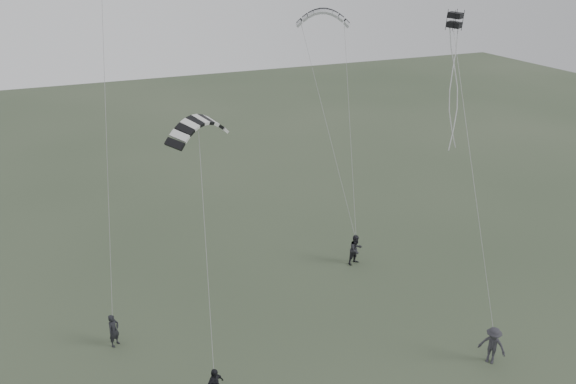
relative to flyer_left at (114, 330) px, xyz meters
name	(u,v)px	position (x,y,z in m)	size (l,w,h in m)	color
ground	(307,371)	(8.08, -5.46, -0.88)	(140.00, 140.00, 0.00)	#36442E
flyer_left	(114,330)	(0.00, 0.00, 0.00)	(0.64, 0.42, 1.76)	black
flyer_right	(356,250)	(15.02, 2.43, 0.11)	(0.96, 0.75, 1.97)	black
flyer_far	(492,345)	(16.46, -8.26, 0.10)	(1.26, 0.73, 1.95)	#2C2B31
kite_pale_large	(323,11)	(16.17, 10.24, 13.69)	(3.56, 0.80, 1.50)	#A2A5A7
kite_striped	(198,120)	(4.76, -0.70, 10.43)	(3.37, 0.84, 1.29)	black
kite_box	(455,20)	(17.64, -1.36, 14.24)	(0.63, 0.63, 0.71)	black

